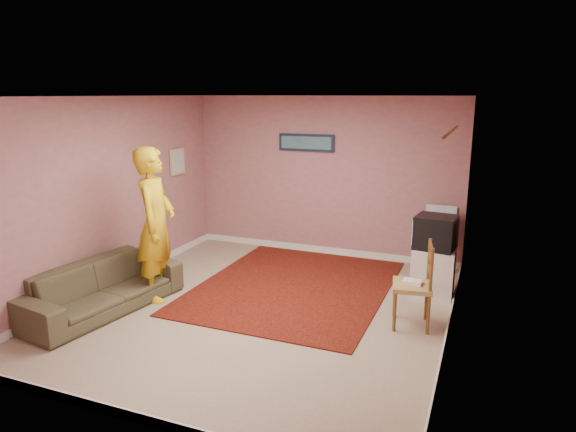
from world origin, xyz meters
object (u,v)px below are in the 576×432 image
at_px(tv_cabinet, 433,273).
at_px(person, 156,224).
at_px(chair_a, 439,235).
at_px(sofa, 102,287).
at_px(crt_tv, 435,232).
at_px(chair_b, 413,275).

xyz_separation_m(tv_cabinet, person, (-3.35, -1.34, 0.66)).
bearing_deg(chair_a, sofa, -129.80).
height_order(crt_tv, chair_a, crt_tv).
xyz_separation_m(crt_tv, person, (-3.34, -1.34, 0.11)).
height_order(sofa, person, person).
bearing_deg(chair_b, tv_cabinet, 162.05).
bearing_deg(person, chair_b, -101.12).
xyz_separation_m(chair_b, sofa, (-3.62, -0.98, -0.31)).
bearing_deg(sofa, person, -23.84).
distance_m(crt_tv, sofa, 4.27).
relative_size(crt_tv, chair_b, 1.02).
distance_m(crt_tv, person, 3.60).
height_order(chair_b, person, person).
bearing_deg(chair_b, sofa, -85.04).
bearing_deg(person, crt_tv, -85.65).
bearing_deg(crt_tv, chair_a, 98.99).
relative_size(chair_b, sofa, 0.27).
bearing_deg(sofa, chair_b, -65.89).
bearing_deg(sofa, crt_tv, -53.41).
distance_m(crt_tv, chair_b, 1.03).
relative_size(tv_cabinet, sofa, 0.33).
relative_size(crt_tv, sofa, 0.27).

